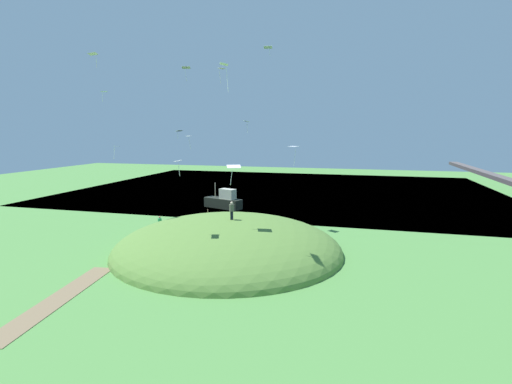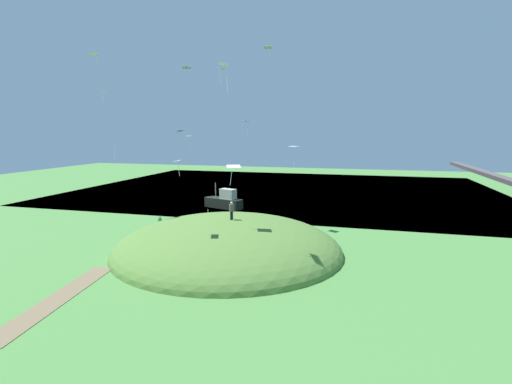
{
  "view_description": "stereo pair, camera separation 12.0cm",
  "coord_description": "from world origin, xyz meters",
  "px_view_note": "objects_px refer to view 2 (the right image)",
  "views": [
    {
      "loc": [
        40.97,
        13.37,
        11.28
      ],
      "look_at": [
        3.45,
        3.41,
        5.15
      ],
      "focal_mm": 26.55,
      "sensor_mm": 36.0,
      "label": 1
    },
    {
      "loc": [
        40.94,
        13.49,
        11.28
      ],
      "look_at": [
        3.45,
        3.41,
        5.15
      ],
      "focal_mm": 26.55,
      "sensor_mm": 36.0,
      "label": 2
    }
  ],
  "objects_px": {
    "boat_on_lake": "(224,201)",
    "kite_2": "(186,68)",
    "kite_8": "(104,92)",
    "kite_9": "(177,162)",
    "kite_6": "(294,147)",
    "kite_7": "(189,137)",
    "kite_3": "(180,131)",
    "kite_0": "(233,167)",
    "kite_4": "(224,66)",
    "mooring_post": "(208,214)",
    "kite_11": "(93,54)",
    "kite_12": "(268,47)",
    "kite_10": "(222,69)",
    "person_with_child": "(160,221)",
    "person_on_hilltop": "(232,208)",
    "kite_1": "(116,147)",
    "kite_5": "(247,122)"
  },
  "relations": [
    {
      "from": "kite_7",
      "to": "person_on_hilltop",
      "type": "bearing_deg",
      "value": 35.17
    },
    {
      "from": "boat_on_lake",
      "to": "kite_12",
      "type": "relative_size",
      "value": 5.19
    },
    {
      "from": "kite_3",
      "to": "kite_7",
      "type": "bearing_deg",
      "value": 42.9
    },
    {
      "from": "person_with_child",
      "to": "kite_9",
      "type": "height_order",
      "value": "kite_9"
    },
    {
      "from": "kite_4",
      "to": "mooring_post",
      "type": "distance_m",
      "value": 24.97
    },
    {
      "from": "kite_3",
      "to": "kite_9",
      "type": "relative_size",
      "value": 0.98
    },
    {
      "from": "kite_12",
      "to": "mooring_post",
      "type": "relative_size",
      "value": 0.97
    },
    {
      "from": "boat_on_lake",
      "to": "kite_6",
      "type": "bearing_deg",
      "value": -20.23
    },
    {
      "from": "kite_3",
      "to": "kite_11",
      "type": "relative_size",
      "value": 0.9
    },
    {
      "from": "kite_4",
      "to": "kite_10",
      "type": "height_order",
      "value": "kite_10"
    },
    {
      "from": "person_on_hilltop",
      "to": "mooring_post",
      "type": "xyz_separation_m",
      "value": [
        -12.49,
        -7.53,
        -3.6
      ]
    },
    {
      "from": "kite_3",
      "to": "kite_12",
      "type": "xyz_separation_m",
      "value": [
        6.03,
        15.32,
        10.16
      ]
    },
    {
      "from": "kite_0",
      "to": "kite_2",
      "type": "xyz_separation_m",
      "value": [
        -20.34,
        -13.65,
        11.92
      ]
    },
    {
      "from": "kite_0",
      "to": "kite_6",
      "type": "bearing_deg",
      "value": 164.67
    },
    {
      "from": "person_on_hilltop",
      "to": "kite_2",
      "type": "xyz_separation_m",
      "value": [
        -18.1,
        -12.68,
        16.03
      ]
    },
    {
      "from": "kite_2",
      "to": "boat_on_lake",
      "type": "bearing_deg",
      "value": 108.62
    },
    {
      "from": "kite_1",
      "to": "kite_9",
      "type": "distance_m",
      "value": 14.29
    },
    {
      "from": "kite_3",
      "to": "kite_12",
      "type": "distance_m",
      "value": 19.34
    },
    {
      "from": "kite_7",
      "to": "kite_9",
      "type": "bearing_deg",
      "value": 22.6
    },
    {
      "from": "kite_10",
      "to": "kite_11",
      "type": "relative_size",
      "value": 1.25
    },
    {
      "from": "kite_7",
      "to": "kite_10",
      "type": "bearing_deg",
      "value": 46.64
    },
    {
      "from": "kite_1",
      "to": "kite_0",
      "type": "bearing_deg",
      "value": 70.02
    },
    {
      "from": "kite_1",
      "to": "kite_3",
      "type": "xyz_separation_m",
      "value": [
        -17.27,
        -0.87,
        1.79
      ]
    },
    {
      "from": "kite_12",
      "to": "kite_1",
      "type": "bearing_deg",
      "value": -52.13
    },
    {
      "from": "boat_on_lake",
      "to": "person_on_hilltop",
      "type": "bearing_deg",
      "value": -48.55
    },
    {
      "from": "kite_0",
      "to": "kite_11",
      "type": "height_order",
      "value": "kite_11"
    },
    {
      "from": "kite_8",
      "to": "mooring_post",
      "type": "bearing_deg",
      "value": 152.02
    },
    {
      "from": "boat_on_lake",
      "to": "kite_10",
      "type": "distance_m",
      "value": 20.28
    },
    {
      "from": "kite_3",
      "to": "kite_8",
      "type": "relative_size",
      "value": 1.22
    },
    {
      "from": "person_on_hilltop",
      "to": "mooring_post",
      "type": "bearing_deg",
      "value": 110.97
    },
    {
      "from": "kite_10",
      "to": "kite_8",
      "type": "bearing_deg",
      "value": -45.76
    },
    {
      "from": "boat_on_lake",
      "to": "kite_2",
      "type": "xyz_separation_m",
      "value": [
        1.63,
        -4.83,
        19.19
      ]
    },
    {
      "from": "kite_0",
      "to": "kite_2",
      "type": "bearing_deg",
      "value": -146.14
    },
    {
      "from": "kite_1",
      "to": "kite_9",
      "type": "relative_size",
      "value": 1.08
    },
    {
      "from": "kite_5",
      "to": "kite_8",
      "type": "height_order",
      "value": "kite_8"
    },
    {
      "from": "kite_2",
      "to": "kite_9",
      "type": "height_order",
      "value": "kite_2"
    },
    {
      "from": "kite_4",
      "to": "person_on_hilltop",
      "type": "bearing_deg",
      "value": -166.35
    },
    {
      "from": "kite_9",
      "to": "kite_11",
      "type": "relative_size",
      "value": 0.91
    },
    {
      "from": "kite_9",
      "to": "kite_3",
      "type": "bearing_deg",
      "value": -154.2
    },
    {
      "from": "kite_4",
      "to": "kite_8",
      "type": "bearing_deg",
      "value": -111.35
    },
    {
      "from": "kite_1",
      "to": "kite_4",
      "type": "height_order",
      "value": "kite_4"
    },
    {
      "from": "kite_0",
      "to": "kite_7",
      "type": "xyz_separation_m",
      "value": [
        -19.5,
        -13.14,
        2.27
      ]
    },
    {
      "from": "kite_4",
      "to": "kite_3",
      "type": "bearing_deg",
      "value": -147.19
    },
    {
      "from": "kite_3",
      "to": "kite_0",
      "type": "bearing_deg",
      "value": 35.42
    },
    {
      "from": "kite_7",
      "to": "mooring_post",
      "type": "xyz_separation_m",
      "value": [
        4.78,
        4.64,
        -9.97
      ]
    },
    {
      "from": "kite_0",
      "to": "kite_8",
      "type": "distance_m",
      "value": 16.52
    },
    {
      "from": "kite_8",
      "to": "kite_9",
      "type": "xyz_separation_m",
      "value": [
        5.92,
        10.82,
        -6.35
      ]
    },
    {
      "from": "boat_on_lake",
      "to": "person_with_child",
      "type": "height_order",
      "value": "boat_on_lake"
    },
    {
      "from": "kite_6",
      "to": "kite_7",
      "type": "height_order",
      "value": "kite_7"
    },
    {
      "from": "kite_0",
      "to": "kite_12",
      "type": "distance_m",
      "value": 21.46
    }
  ]
}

